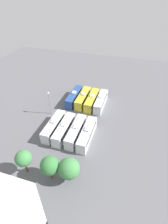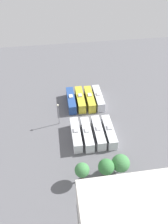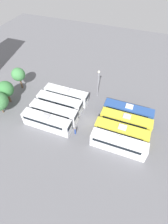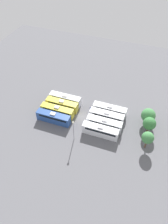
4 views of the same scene
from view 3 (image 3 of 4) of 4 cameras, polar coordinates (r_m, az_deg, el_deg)
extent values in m
plane|color=slate|center=(39.98, 1.68, -3.15)|extent=(110.81, 110.81, 0.00)
cube|color=silver|center=(35.10, 11.12, -10.31)|extent=(2.40, 10.92, 3.26)
cube|color=black|center=(34.35, 10.90, -9.36)|extent=(2.44, 9.28, 0.72)
cube|color=black|center=(34.73, 20.23, -11.76)|extent=(2.11, 0.08, 1.14)
cube|color=white|center=(33.62, 11.56, -8.65)|extent=(1.20, 1.60, 0.35)
cube|color=gold|center=(36.85, 12.03, -6.58)|extent=(2.40, 10.92, 3.26)
cube|color=black|center=(36.13, 11.83, -5.60)|extent=(2.44, 9.28, 0.72)
cube|color=black|center=(36.48, 20.62, -7.91)|extent=(2.11, 0.08, 1.14)
cube|color=silver|center=(35.44, 12.47, -4.85)|extent=(1.20, 1.60, 0.35)
cube|color=gold|center=(38.86, 13.39, -3.12)|extent=(2.40, 10.92, 3.26)
cube|color=black|center=(38.18, 13.23, -2.13)|extent=(2.44, 9.28, 0.72)
cube|color=black|center=(38.55, 21.49, -4.34)|extent=(2.11, 0.08, 1.14)
cube|color=#B2B2B7|center=(37.53, 13.86, -1.36)|extent=(1.20, 1.60, 0.35)
cube|color=#284C93|center=(40.97, 14.14, 0.02)|extent=(2.40, 10.92, 3.26)
cube|color=black|center=(40.32, 14.00, 1.01)|extent=(2.44, 9.28, 0.72)
cube|color=black|center=(40.66, 21.81, -1.11)|extent=(2.11, 0.08, 1.14)
cube|color=white|center=(39.70, 14.61, 1.79)|extent=(1.20, 1.60, 0.35)
cube|color=silver|center=(38.58, -12.04, -3.26)|extent=(2.40, 10.92, 3.26)
cube|color=black|center=(38.01, -12.60, -2.26)|extent=(2.44, 9.28, 0.72)
cube|color=black|center=(35.94, -4.70, -4.79)|extent=(2.11, 0.08, 1.14)
cube|color=#B2B2B7|center=(37.24, -12.46, -1.49)|extent=(1.20, 1.60, 0.35)
cube|color=silver|center=(40.17, -9.73, -0.18)|extent=(2.40, 10.92, 3.26)
cube|color=black|center=(39.62, -10.24, 0.82)|extent=(2.44, 9.28, 0.72)
cube|color=black|center=(37.66, -2.58, -1.41)|extent=(2.11, 0.08, 1.14)
cube|color=silver|center=(38.88, -10.06, 1.62)|extent=(1.20, 1.60, 0.35)
cube|color=silver|center=(42.15, -7.93, 2.91)|extent=(2.40, 10.92, 3.26)
cube|color=black|center=(41.62, -8.40, 3.90)|extent=(2.44, 9.28, 0.72)
cube|color=black|center=(39.74, -1.03, 1.93)|extent=(2.11, 0.08, 1.14)
cube|color=silver|center=(40.92, -8.19, 4.71)|extent=(1.20, 1.60, 0.35)
cube|color=silver|center=(44.01, -5.76, 5.46)|extent=(2.40, 10.92, 3.26)
cube|color=black|center=(43.51, -6.17, 6.45)|extent=(2.44, 9.28, 0.72)
cube|color=black|center=(41.75, 0.97, 4.65)|extent=(2.11, 0.08, 1.14)
cube|color=#B2B2B7|center=(42.84, -5.93, 7.26)|extent=(1.20, 1.60, 0.35)
cylinder|color=navy|center=(37.36, -2.88, -6.35)|extent=(0.36, 0.36, 1.49)
sphere|color=tan|center=(36.67, -2.93, -5.55)|extent=(0.24, 0.24, 0.24)
cylinder|color=gray|center=(43.92, 4.58, 8.84)|extent=(0.20, 0.20, 7.23)
sphere|color=#EAE5C6|center=(41.68, 4.89, 12.93)|extent=(0.60, 0.60, 0.60)
cylinder|color=brown|center=(45.43, -25.18, 0.83)|extent=(0.31, 0.31, 2.10)
cylinder|color=brown|center=(47.44, -23.31, 4.38)|extent=(0.52, 0.52, 2.71)
sphere|color=#387A3D|center=(45.81, -24.30, 6.85)|extent=(3.88, 3.88, 3.88)
cylinder|color=brown|center=(50.52, -19.83, 8.86)|extent=(0.42, 0.42, 3.21)
sphere|color=#428447|center=(48.95, -20.67, 11.42)|extent=(3.46, 3.46, 3.46)
camera|label=1|loc=(48.17, -67.83, 26.23)|focal=28.00mm
camera|label=2|loc=(67.92, -61.79, 45.86)|focal=35.00mm
camera|label=4|loc=(77.22, 1.91, 62.99)|focal=35.00mm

